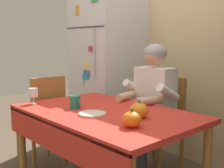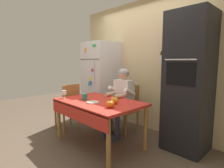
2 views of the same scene
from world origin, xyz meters
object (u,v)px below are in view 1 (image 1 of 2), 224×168
(chair_behind_person, at_px, (162,120))
(serving_tray, at_px, (92,114))
(wine_glass, at_px, (33,93))
(pumpkin_medium, at_px, (139,110))
(refrigerator, at_px, (108,72))
(pumpkin_large, at_px, (132,119))
(coffee_mug, at_px, (75,102))
(dining_table, at_px, (103,122))
(seated_person, at_px, (150,100))
(chair_left_side, at_px, (44,118))

(chair_behind_person, height_order, serving_tray, chair_behind_person)
(wine_glass, xyz_separation_m, pumpkin_medium, (0.91, 0.33, -0.04))
(refrigerator, distance_m, pumpkin_medium, 1.51)
(pumpkin_large, bearing_deg, pumpkin_medium, 121.40)
(coffee_mug, bearing_deg, refrigerator, 126.34)
(dining_table, xyz_separation_m, pumpkin_medium, (0.31, 0.06, 0.14))
(seated_person, xyz_separation_m, pumpkin_medium, (0.36, -0.54, 0.05))
(dining_table, height_order, pumpkin_large, pumpkin_large)
(chair_behind_person, bearing_deg, pumpkin_large, -62.60)
(serving_tray, bearing_deg, wine_glass, -167.78)
(coffee_mug, xyz_separation_m, pumpkin_medium, (0.54, 0.16, 0.00))
(chair_left_side, distance_m, pumpkin_large, 1.37)
(seated_person, bearing_deg, pumpkin_large, -56.95)
(chair_behind_person, distance_m, coffee_mug, 0.95)
(chair_left_side, xyz_separation_m, pumpkin_medium, (1.21, 0.07, 0.28))
(pumpkin_medium, xyz_separation_m, serving_tray, (-0.28, -0.19, -0.04))
(wine_glass, height_order, pumpkin_medium, wine_glass)
(coffee_mug, relative_size, pumpkin_large, 0.91)
(refrigerator, xyz_separation_m, pumpkin_large, (1.38, -1.02, -0.11))
(coffee_mug, distance_m, serving_tray, 0.26)
(wine_glass, bearing_deg, seated_person, 58.07)
(pumpkin_medium, bearing_deg, refrigerator, 146.85)
(wine_glass, relative_size, serving_tray, 0.69)
(chair_left_side, height_order, serving_tray, chair_left_side)
(seated_person, relative_size, pumpkin_large, 10.06)
(coffee_mug, relative_size, pumpkin_medium, 0.85)
(seated_person, height_order, pumpkin_large, seated_person)
(seated_person, height_order, wine_glass, seated_person)
(chair_behind_person, height_order, wine_glass, chair_behind_person)
(seated_person, distance_m, pumpkin_medium, 0.65)
(refrigerator, distance_m, chair_behind_person, 0.98)
(dining_table, distance_m, chair_behind_person, 0.81)
(chair_behind_person, xyz_separation_m, seated_person, (0.00, -0.19, 0.23))
(dining_table, distance_m, coffee_mug, 0.28)
(refrigerator, relative_size, pumpkin_medium, 13.59)
(refrigerator, height_order, chair_behind_person, refrigerator)
(chair_left_side, relative_size, coffee_mug, 8.22)
(wine_glass, relative_size, pumpkin_large, 1.10)
(pumpkin_large, bearing_deg, refrigerator, 143.53)
(refrigerator, relative_size, dining_table, 1.29)
(dining_table, relative_size, chair_left_side, 1.51)
(chair_left_side, height_order, wine_glass, chair_left_side)
(coffee_mug, xyz_separation_m, wine_glass, (-0.37, -0.17, 0.04))
(refrigerator, xyz_separation_m, serving_tray, (0.98, -1.02, -0.15))
(chair_behind_person, bearing_deg, coffee_mug, -101.06)
(refrigerator, distance_m, coffee_mug, 1.23)
(coffee_mug, bearing_deg, chair_behind_person, 78.94)
(chair_left_side, height_order, coffee_mug, chair_left_side)
(refrigerator, bearing_deg, chair_left_side, -86.84)
(pumpkin_large, bearing_deg, dining_table, 162.37)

